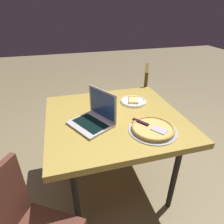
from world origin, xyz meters
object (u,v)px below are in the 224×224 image
Objects in this scene: dining_table at (114,122)px; pizza_tray at (153,129)px; pizza_plate at (133,101)px; chair_near at (136,98)px; table_knife at (109,98)px; laptop at (94,117)px.

dining_table is 0.36m from pizza_tray.
pizza_plate is 0.67m from chair_near.
chair_near reaches higher than pizza_tray.
dining_table is 1.18× the size of chair_near.
table_knife is at bearing -127.12° from pizza_plate.
chair_near reaches higher than dining_table.
chair_near is at bearing 131.60° from table_knife.
dining_table is at bearing -142.28° from pizza_tray.
dining_table is 0.22m from laptop.
table_knife is at bearing -48.40° from chair_near.
pizza_tray is at bearing 15.50° from table_knife.
pizza_tray is at bearing 61.75° from laptop.
laptop is 2.06× the size of table_knife.
pizza_tray is 0.38× the size of chair_near.
dining_table is 3.09× the size of pizza_tray.
table_knife reaches higher than dining_table.
laptop is 0.41× the size of chair_near.
laptop is (0.07, -0.18, 0.12)m from dining_table.
laptop reaches higher than pizza_tray.
pizza_plate reaches higher than dining_table.
table_knife is 0.20× the size of chair_near.
dining_table is 5.87× the size of table_knife.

